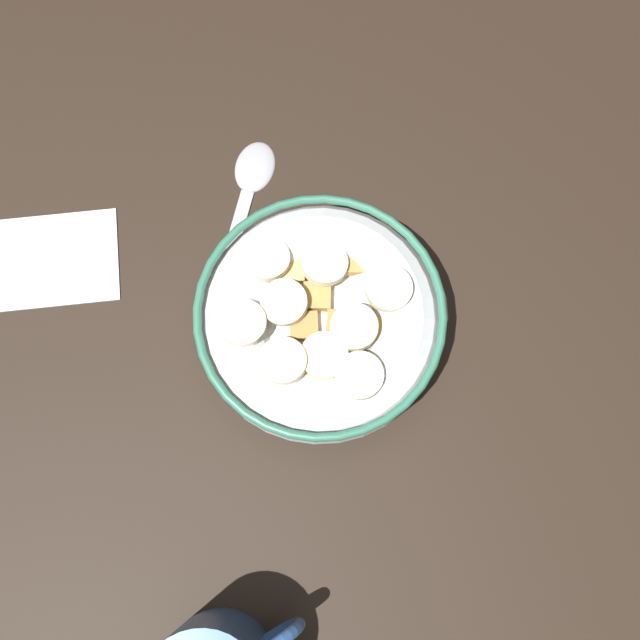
% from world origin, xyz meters
% --- Properties ---
extents(ground_plane, '(1.38, 1.38, 0.02)m').
position_xyz_m(ground_plane, '(0.00, 0.00, -0.01)').
color(ground_plane, black).
extents(cereal_bowl, '(0.17, 0.17, 0.06)m').
position_xyz_m(cereal_bowl, '(-0.00, 0.00, 0.03)').
color(cereal_bowl, silver).
rests_on(cereal_bowl, ground_plane).
extents(spoon, '(0.12, 0.12, 0.01)m').
position_xyz_m(spoon, '(0.01, 0.12, 0.00)').
color(spoon, '#A5A5AD').
rests_on(spoon, ground_plane).
extents(folded_napkin, '(0.14, 0.12, 0.00)m').
position_xyz_m(folded_napkin, '(-0.15, 0.15, 0.00)').
color(folded_napkin, silver).
rests_on(folded_napkin, ground_plane).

